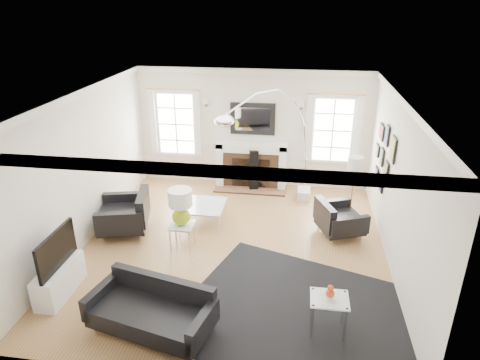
% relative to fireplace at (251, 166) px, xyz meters
% --- Properties ---
extents(floor, '(6.00, 6.00, 0.00)m').
position_rel_fireplace_xyz_m(floor, '(0.00, -2.79, -0.54)').
color(floor, olive).
rests_on(floor, ground).
extents(back_wall, '(5.50, 0.04, 2.80)m').
position_rel_fireplace_xyz_m(back_wall, '(0.00, 0.21, 0.86)').
color(back_wall, silver).
rests_on(back_wall, floor).
extents(front_wall, '(5.50, 0.04, 2.80)m').
position_rel_fireplace_xyz_m(front_wall, '(0.00, -5.79, 0.86)').
color(front_wall, silver).
rests_on(front_wall, floor).
extents(left_wall, '(0.04, 6.00, 2.80)m').
position_rel_fireplace_xyz_m(left_wall, '(-2.75, -2.79, 0.86)').
color(left_wall, silver).
rests_on(left_wall, floor).
extents(right_wall, '(0.04, 6.00, 2.80)m').
position_rel_fireplace_xyz_m(right_wall, '(2.75, -2.79, 0.86)').
color(right_wall, silver).
rests_on(right_wall, floor).
extents(ceiling, '(5.50, 6.00, 0.02)m').
position_rel_fireplace_xyz_m(ceiling, '(0.00, -2.79, 2.26)').
color(ceiling, white).
rests_on(ceiling, back_wall).
extents(crown_molding, '(5.50, 6.00, 0.12)m').
position_rel_fireplace_xyz_m(crown_molding, '(0.00, -2.79, 2.20)').
color(crown_molding, white).
rests_on(crown_molding, back_wall).
extents(fireplace, '(1.70, 0.69, 1.11)m').
position_rel_fireplace_xyz_m(fireplace, '(0.00, 0.00, 0.00)').
color(fireplace, white).
rests_on(fireplace, floor).
extents(mantel_mirror, '(1.05, 0.07, 0.75)m').
position_rel_fireplace_xyz_m(mantel_mirror, '(0.00, 0.16, 1.11)').
color(mantel_mirror, black).
rests_on(mantel_mirror, back_wall).
extents(window_left, '(1.24, 0.15, 1.62)m').
position_rel_fireplace_xyz_m(window_left, '(-1.85, 0.16, 0.92)').
color(window_left, white).
rests_on(window_left, back_wall).
extents(window_right, '(1.24, 0.15, 1.62)m').
position_rel_fireplace_xyz_m(window_right, '(1.85, 0.16, 0.92)').
color(window_right, white).
rests_on(window_right, back_wall).
extents(gallery_wall, '(0.04, 1.73, 1.29)m').
position_rel_fireplace_xyz_m(gallery_wall, '(2.72, -1.50, 0.99)').
color(gallery_wall, black).
rests_on(gallery_wall, right_wall).
extents(tv_unit, '(0.35, 1.00, 1.09)m').
position_rel_fireplace_xyz_m(tv_unit, '(-2.44, -4.49, -0.21)').
color(tv_unit, white).
rests_on(tv_unit, floor).
extents(area_rug, '(4.05, 3.70, 0.01)m').
position_rel_fireplace_xyz_m(area_rug, '(1.25, -4.47, -0.54)').
color(area_rug, black).
rests_on(area_rug, floor).
extents(sofa, '(1.86, 1.17, 0.56)m').
position_rel_fireplace_xyz_m(sofa, '(-0.76, -5.02, -0.24)').
color(sofa, black).
rests_on(sofa, floor).
extents(armchair_left, '(1.11, 1.19, 0.69)m').
position_rel_fireplace_xyz_m(armchair_left, '(-2.13, -2.53, -0.16)').
color(armchair_left, black).
rests_on(armchair_left, floor).
extents(armchair_right, '(1.04, 1.10, 0.59)m').
position_rel_fireplace_xyz_m(armchair_right, '(1.92, -2.05, -0.21)').
color(armchair_right, black).
rests_on(armchair_right, floor).
extents(coffee_table, '(0.87, 0.87, 0.39)m').
position_rel_fireplace_xyz_m(coffee_table, '(-0.76, -1.91, -0.19)').
color(coffee_table, silver).
rests_on(coffee_table, floor).
extents(side_table_left, '(0.43, 0.43, 0.48)m').
position_rel_fireplace_xyz_m(side_table_left, '(-0.92, -2.91, -0.17)').
color(side_table_left, silver).
rests_on(side_table_left, floor).
extents(nesting_table, '(0.51, 0.43, 0.57)m').
position_rel_fireplace_xyz_m(nesting_table, '(1.62, -4.74, -0.10)').
color(nesting_table, silver).
rests_on(nesting_table, floor).
extents(gourd_lamp, '(0.43, 0.43, 0.69)m').
position_rel_fireplace_xyz_m(gourd_lamp, '(-0.92, -2.91, 0.33)').
color(gourd_lamp, '#A1C318').
rests_on(gourd_lamp, side_table_left).
extents(orange_vase, '(0.12, 0.12, 0.19)m').
position_rel_fireplace_xyz_m(orange_vase, '(1.62, -4.74, 0.13)').
color(orange_vase, '#B83F17').
rests_on(orange_vase, nesting_table).
extents(arc_floor_lamp, '(1.91, 1.77, 2.71)m').
position_rel_fireplace_xyz_m(arc_floor_lamp, '(0.48, -1.16, 0.92)').
color(arc_floor_lamp, white).
rests_on(arc_floor_lamp, floor).
extents(stick_floor_lamp, '(0.30, 0.30, 1.46)m').
position_rel_fireplace_xyz_m(stick_floor_lamp, '(2.20, -1.59, 0.73)').
color(stick_floor_lamp, '#B67F3F').
rests_on(stick_floor_lamp, floor).
extents(speaker_tower, '(0.25, 0.25, 1.00)m').
position_rel_fireplace_xyz_m(speaker_tower, '(0.07, -0.17, -0.04)').
color(speaker_tower, black).
rests_on(speaker_tower, floor).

